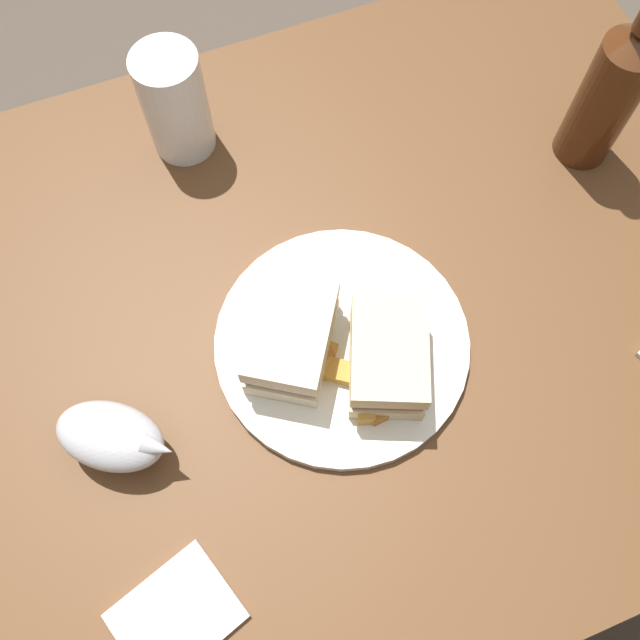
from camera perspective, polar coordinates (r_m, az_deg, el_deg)
The scene contains 15 objects.
ground_plane at distance 1.48m, azimuth -0.96°, elevation -10.78°, with size 6.00×6.00×0.00m, color #4C4238.
dining_table at distance 1.13m, azimuth -1.24°, elevation -6.92°, with size 1.18×0.83×0.72m, color brown.
plate at distance 0.77m, azimuth 1.81°, elevation -1.90°, with size 0.28×0.28×0.01m, color silver.
sandwich_half_left at distance 0.73m, azimuth -2.35°, elevation -1.45°, with size 0.13×0.15×0.07m.
sandwich_half_right at distance 0.72m, azimuth 5.60°, elevation -2.94°, with size 0.12×0.14×0.07m.
potato_wedge_front at distance 0.74m, azimuth -0.13°, elevation -3.80°, with size 0.05×0.02×0.02m, color gold.
potato_wedge_middle at distance 0.73m, azimuth 3.65°, elevation -6.42°, with size 0.05×0.02×0.02m, color gold.
potato_wedge_back at distance 0.74m, azimuth -0.56°, elevation -3.11°, with size 0.04×0.02×0.02m, color #AD702D.
potato_wedge_left_edge at distance 0.74m, azimuth 1.59°, elevation -4.25°, with size 0.05×0.02×0.01m, color gold.
potato_wedge_right_edge at distance 0.73m, azimuth 5.70°, elevation -7.02°, with size 0.05×0.02×0.01m, color #AD702D.
potato_wedge_stray at distance 0.74m, azimuth -1.28°, elevation -3.28°, with size 0.05×0.02×0.02m, color gold.
pint_glass at distance 0.88m, azimuth -11.75°, elevation 16.67°, with size 0.08×0.08×0.14m.
gravy_boat at distance 0.73m, azimuth -16.79°, elevation -9.21°, with size 0.13×0.12×0.07m.
cider_bottle at distance 0.89m, azimuth 22.89°, elevation 17.03°, with size 0.07×0.07×0.26m.
napkin at distance 0.73m, azimuth -11.79°, elevation -22.77°, with size 0.11×0.09×0.01m, color white.
Camera 1 is at (0.09, 0.30, 1.44)m, focal length 38.79 mm.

